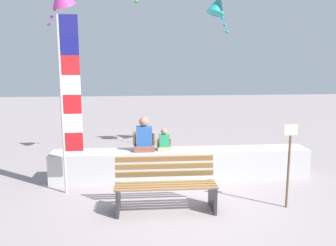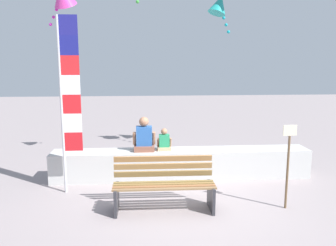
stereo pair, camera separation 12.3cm
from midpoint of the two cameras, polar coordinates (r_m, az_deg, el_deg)
name	(u,v)px [view 2 (the right image)]	position (r m, az deg, el deg)	size (l,w,h in m)	color
ground_plane	(189,200)	(6.54, 4.12, -12.56)	(40.00, 40.00, 0.00)	gray
seawall_ledge	(182,164)	(7.62, 2.72, -6.74)	(5.58, 0.63, 0.62)	#B9B8B5
park_bench	(164,185)	(6.02, -0.09, -10.25)	(1.74, 0.63, 0.88)	olive
person_adult	(144,138)	(7.42, -3.50, -2.42)	(0.48, 0.35, 0.74)	brown
person_child	(164,142)	(7.46, -0.16, -3.11)	(0.32, 0.23, 0.48)	tan
flag_banner	(67,93)	(6.69, -15.78, 4.71)	(0.38, 0.05, 3.35)	#B7B7BC
kite_teal	(219,5)	(9.55, 8.86, 18.74)	(0.75, 0.74, 1.07)	teal
sign_post	(288,160)	(6.27, 19.76, -5.82)	(0.24, 0.04, 1.47)	brown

